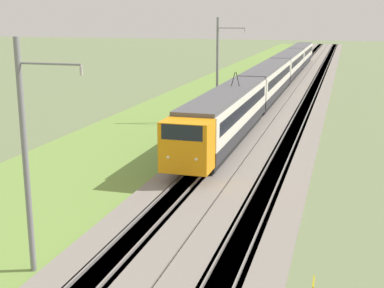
{
  "coord_description": "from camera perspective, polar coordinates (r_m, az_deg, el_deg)",
  "views": [
    {
      "loc": [
        -10.17,
        -8.26,
        9.56
      ],
      "look_at": [
        18.64,
        0.0,
        2.28
      ],
      "focal_mm": 50.0,
      "sensor_mm": 36.0,
      "label": 1
    }
  ],
  "objects": [
    {
      "name": "catenary_mast_near",
      "position": [
        20.11,
        -17.23,
        -1.38
      ],
      "size": [
        0.22,
        2.56,
        8.83
      ],
      "color": "slate",
      "rests_on": "ground"
    },
    {
      "name": "passenger_train",
      "position": [
        70.87,
        9.31,
        7.71
      ],
      "size": [
        86.0,
        2.93,
        5.19
      ],
      "rotation": [
        0.0,
        0.0,
        3.14
      ],
      "color": "orange",
      "rests_on": "ground"
    },
    {
      "name": "ballast_main",
      "position": [
        61.46,
        8.12,
        4.71
      ],
      "size": [
        240.0,
        4.4,
        0.3
      ],
      "color": "gray",
      "rests_on": "ground"
    },
    {
      "name": "track_adjacent",
      "position": [
        61.01,
        12.31,
        4.47
      ],
      "size": [
        240.0,
        1.57,
        0.45
      ],
      "color": "#4C4238",
      "rests_on": "ground"
    },
    {
      "name": "grass_verge",
      "position": [
        62.72,
        2.05,
        4.93
      ],
      "size": [
        240.0,
        12.7,
        0.12
      ],
      "color": "olive",
      "rests_on": "ground"
    },
    {
      "name": "catenary_mast_mid",
      "position": [
        47.57,
        2.78,
        7.9
      ],
      "size": [
        0.22,
        2.56,
        9.33
      ],
      "color": "slate",
      "rests_on": "ground"
    },
    {
      "name": "ballast_adjacent",
      "position": [
        61.01,
        12.31,
        4.46
      ],
      "size": [
        240.0,
        4.4,
        0.3
      ],
      "color": "gray",
      "rests_on": "ground"
    },
    {
      "name": "track_main",
      "position": [
        61.45,
        8.12,
        4.71
      ],
      "size": [
        240.0,
        1.57,
        0.45
      ],
      "color": "#4C4238",
      "rests_on": "ground"
    }
  ]
}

